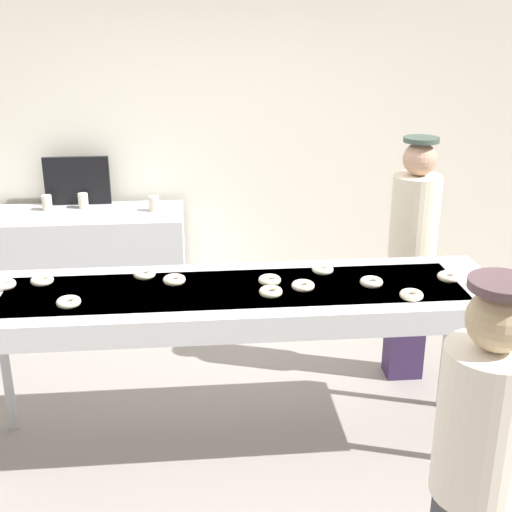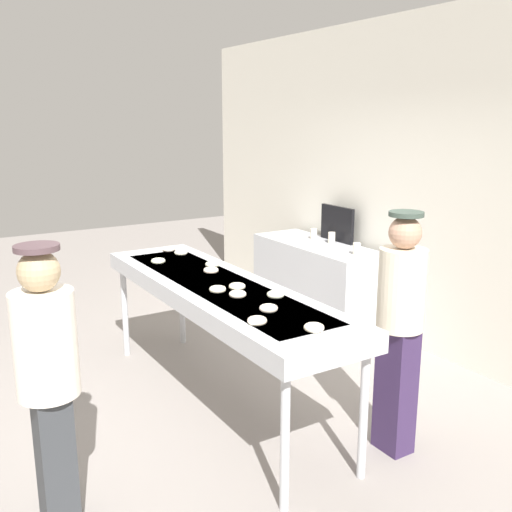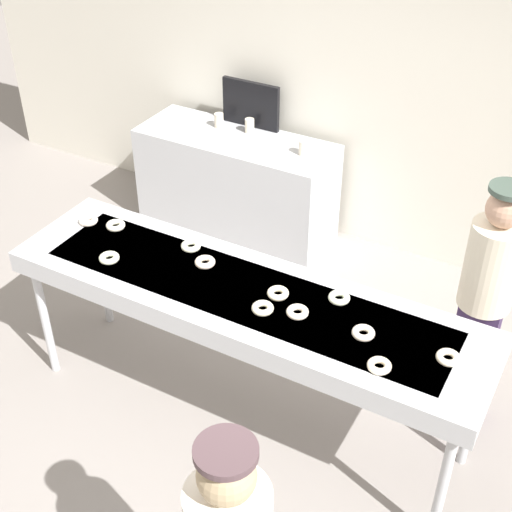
{
  "view_description": "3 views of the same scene",
  "coord_description": "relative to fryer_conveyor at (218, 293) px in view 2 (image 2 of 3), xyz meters",
  "views": [
    {
      "loc": [
        -0.19,
        -3.32,
        2.43
      ],
      "look_at": [
        0.13,
        0.13,
        1.13
      ],
      "focal_mm": 47.4,
      "sensor_mm": 36.0,
      "label": 1
    },
    {
      "loc": [
        3.76,
        -2.0,
        2.23
      ],
      "look_at": [
        0.14,
        0.25,
        1.21
      ],
      "focal_mm": 40.66,
      "sensor_mm": 36.0,
      "label": 2
    },
    {
      "loc": [
        1.62,
        -2.75,
        3.52
      ],
      "look_at": [
        0.02,
        0.12,
        1.17
      ],
      "focal_mm": 50.24,
      "sensor_mm": 36.0,
      "label": 3
    }
  ],
  "objects": [
    {
      "name": "prep_counter",
      "position": [
        -1.14,
        1.85,
        -0.48
      ],
      "size": [
        1.68,
        0.62,
        0.89
      ],
      "primitive_type": "cube",
      "color": "#B7BABF",
      "rests_on": "ground"
    },
    {
      "name": "sugar_donut_2",
      "position": [
        -1.04,
        0.17,
        0.09
      ],
      "size": [
        0.17,
        0.17,
        0.04
      ],
      "primitive_type": "torus",
      "rotation": [
        0.0,
        0.0,
        2.27
      ],
      "color": "#F1EECD",
      "rests_on": "fryer_conveyor"
    },
    {
      "name": "paper_cup_1",
      "position": [
        -0.52,
        1.85,
        0.03
      ],
      "size": [
        0.08,
        0.08,
        0.12
      ],
      "primitive_type": "cylinder",
      "color": "beige",
      "rests_on": "prep_counter"
    },
    {
      "name": "paper_cup_0",
      "position": [
        -1.09,
        1.99,
        0.03
      ],
      "size": [
        0.08,
        0.08,
        0.12
      ],
      "primitive_type": "cylinder",
      "color": "beige",
      "rests_on": "prep_counter"
    },
    {
      "name": "fryer_conveyor",
      "position": [
        0.0,
        0.0,
        0.0
      ],
      "size": [
        2.88,
        0.75,
        1.0
      ],
      "color": "#B7BABF",
      "rests_on": "ground"
    },
    {
      "name": "sugar_donut_11",
      "position": [
        0.2,
        0.05,
        0.09
      ],
      "size": [
        0.17,
        0.17,
        0.04
      ],
      "primitive_type": "torus",
      "rotation": [
        0.0,
        0.0,
        2.23
      ],
      "color": "#FDEFC6",
      "rests_on": "fryer_conveyor"
    },
    {
      "name": "sugar_donut_3",
      "position": [
        0.51,
        0.18,
        0.09
      ],
      "size": [
        0.17,
        0.17,
        0.04
      ],
      "primitive_type": "torus",
      "rotation": [
        0.0,
        0.0,
        2.21
      ],
      "color": "white",
      "rests_on": "fryer_conveyor"
    },
    {
      "name": "customer_waiting",
      "position": [
        0.77,
        -1.44,
        -0.02
      ],
      "size": [
        0.33,
        0.33,
        1.61
      ],
      "rotation": [
        0.0,
        0.0,
        0.24
      ],
      "color": "#35383C",
      "rests_on": "ground"
    },
    {
      "name": "sugar_donut_4",
      "position": [
        0.9,
        -0.21,
        0.09
      ],
      "size": [
        0.17,
        0.17,
        0.04
      ],
      "primitive_type": "torus",
      "rotation": [
        0.0,
        0.0,
        2.63
      ],
      "color": "#FBE9C6",
      "rests_on": "fryer_conveyor"
    },
    {
      "name": "sugar_donut_7",
      "position": [
        1.18,
        0.01,
        0.09
      ],
      "size": [
        0.15,
        0.15,
        0.04
      ],
      "primitive_type": "torus",
      "rotation": [
        0.0,
        0.0,
        1.31
      ],
      "color": "#FBECCA",
      "rests_on": "fryer_conveyor"
    },
    {
      "name": "sugar_donut_10",
      "position": [
        0.37,
        -0.04,
        0.09
      ],
      "size": [
        0.17,
        0.17,
        0.04
      ],
      "primitive_type": "torus",
      "rotation": [
        0.0,
        0.0,
        0.79
      ],
      "color": "#F8E7CE",
      "rests_on": "fryer_conveyor"
    },
    {
      "name": "back_wall",
      "position": [
        0.0,
        2.3,
        0.68
      ],
      "size": [
        8.0,
        0.12,
        3.2
      ],
      "primitive_type": "cube",
      "color": "silver",
      "rests_on": "ground"
    },
    {
      "name": "paper_cup_2",
      "position": [
        -1.36,
        1.96,
        0.03
      ],
      "size": [
        0.08,
        0.08,
        0.12
      ],
      "primitive_type": "cylinder",
      "color": "beige",
      "rests_on": "prep_counter"
    },
    {
      "name": "sugar_donut_8",
      "position": [
        -0.32,
        0.11,
        0.09
      ],
      "size": [
        0.16,
        0.16,
        0.04
      ],
      "primitive_type": "torus",
      "rotation": [
        0.0,
        0.0,
        0.42
      ],
      "color": "#F7E1C5",
      "rests_on": "fryer_conveyor"
    },
    {
      "name": "sugar_donut_0",
      "position": [
        -1.23,
        0.13,
        0.09
      ],
      "size": [
        0.17,
        0.17,
        0.04
      ],
      "primitive_type": "torus",
      "rotation": [
        0.0,
        0.0,
        2.5
      ],
      "color": "#F8E6CF",
      "rests_on": "fryer_conveyor"
    },
    {
      "name": "menu_display",
      "position": [
        -1.14,
        2.11,
        0.16
      ],
      "size": [
        0.52,
        0.04,
        0.39
      ],
      "primitive_type": "cube",
      "color": "black",
      "rests_on": "prep_counter"
    },
    {
      "name": "sugar_donut_9",
      "position": [
        0.18,
        -0.1,
        0.09
      ],
      "size": [
        0.13,
        0.13,
        0.04
      ],
      "primitive_type": "torus",
      "rotation": [
        0.0,
        0.0,
        0.04
      ],
      "color": "#EEE7C2",
      "rests_on": "fryer_conveyor"
    },
    {
      "name": "sugar_donut_5",
      "position": [
        -0.49,
        0.21,
        0.09
      ],
      "size": [
        0.15,
        0.15,
        0.04
      ],
      "primitive_type": "torus",
      "rotation": [
        0.0,
        0.0,
        0.26
      ],
      "color": "#ECEEC8",
      "rests_on": "fryer_conveyor"
    },
    {
      "name": "worker_baker",
      "position": [
        1.2,
        0.71,
        -0.0
      ],
      "size": [
        0.31,
        0.31,
        1.66
      ],
      "rotation": [
        0.0,
        0.0,
        3.07
      ],
      "color": "#342349",
      "rests_on": "ground"
    },
    {
      "name": "sugar_donut_6",
      "position": [
        0.74,
        -0.02,
        0.09
      ],
      "size": [
        0.14,
        0.14,
        0.04
      ],
      "primitive_type": "torus",
      "rotation": [
        0.0,
        0.0,
        2.99
      ],
      "color": "#EEE0C7",
      "rests_on": "fryer_conveyor"
    },
    {
      "name": "sugar_donut_1",
      "position": [
        -0.85,
        -0.14,
        0.09
      ],
      "size": [
        0.17,
        0.17,
        0.04
      ],
      "primitive_type": "torus",
      "rotation": [
        0.0,
        0.0,
        2.32
      ],
      "color": "#EFF4C9",
      "rests_on": "fryer_conveyor"
    },
    {
      "name": "ground_plane",
      "position": [
        0.0,
        0.0,
        -0.93
      ],
      "size": [
        16.0,
        16.0,
        0.0
      ],
      "primitive_type": "plane",
      "color": "gray"
    }
  ]
}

